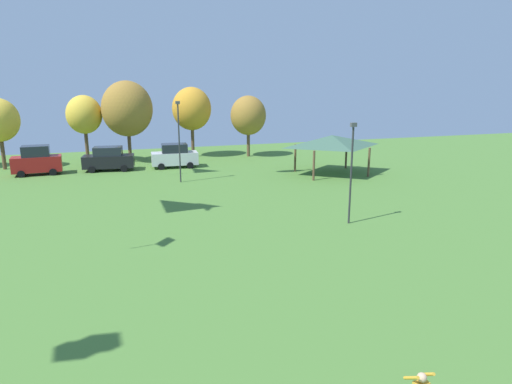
% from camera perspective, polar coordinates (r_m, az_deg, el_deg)
% --- Properties ---
extents(parked_car_leftmost, '(4.31, 2.16, 2.69)m').
position_cam_1_polar(parked_car_leftmost, '(46.31, -25.73, 3.54)').
color(parked_car_leftmost, maroon).
rests_on(parked_car_leftmost, ground).
extents(parked_car_second_from_left, '(4.88, 2.52, 2.31)m').
position_cam_1_polar(parked_car_second_from_left, '(45.95, -17.96, 3.97)').
color(parked_car_second_from_left, black).
rests_on(parked_car_second_from_left, ground).
extents(parked_car_third_from_left, '(4.59, 2.29, 2.37)m').
position_cam_1_polar(parked_car_third_from_left, '(46.03, -10.14, 4.47)').
color(parked_car_third_from_left, silver).
rests_on(parked_car_third_from_left, ground).
extents(park_pavilion, '(7.01, 5.40, 3.60)m').
position_cam_1_polar(park_pavilion, '(42.43, 9.46, 6.33)').
color(park_pavilion, brown).
rests_on(park_pavilion, ground).
extents(light_post_0, '(0.36, 0.20, 6.80)m').
position_cam_1_polar(light_post_0, '(38.80, -9.60, 6.72)').
color(light_post_0, '#2D2D33').
rests_on(light_post_0, ground).
extents(light_post_1, '(0.36, 0.20, 6.08)m').
position_cam_1_polar(light_post_1, '(27.54, 11.84, 3.00)').
color(light_post_1, '#2D2D33').
rests_on(light_post_1, ground).
extents(treeline_tree_2, '(3.60, 3.60, 6.99)m').
position_cam_1_polar(treeline_tree_2, '(50.99, -20.69, 9.02)').
color(treeline_tree_2, brown).
rests_on(treeline_tree_2, ground).
extents(treeline_tree_3, '(5.20, 5.20, 8.45)m').
position_cam_1_polar(treeline_tree_3, '(49.77, -15.81, 9.97)').
color(treeline_tree_3, brown).
rests_on(treeline_tree_3, ground).
extents(treeline_tree_4, '(4.32, 4.32, 7.76)m').
position_cam_1_polar(treeline_tree_4, '(51.98, -8.04, 10.25)').
color(treeline_tree_4, brown).
rests_on(treeline_tree_4, ground).
extents(treeline_tree_5, '(3.98, 3.98, 6.82)m').
position_cam_1_polar(treeline_tree_5, '(51.77, -0.98, 9.53)').
color(treeline_tree_5, brown).
rests_on(treeline_tree_5, ground).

